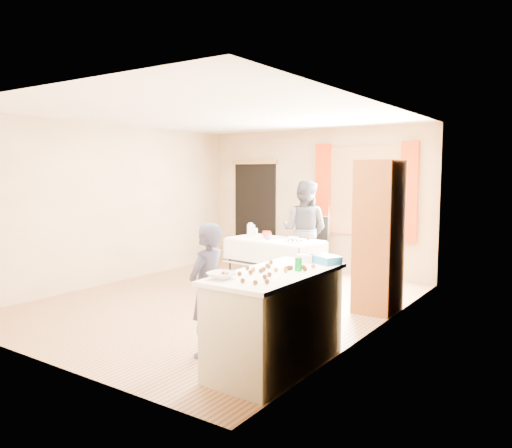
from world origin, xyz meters
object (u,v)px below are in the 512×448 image
Objects in this scene: party_table at (274,258)px; chair at (312,258)px; woman at (304,230)px; girl at (207,290)px; counter at (276,320)px; cabinet at (379,237)px.

party_table is 0.98m from chair.
woman reaches higher than chair.
woman is (-0.91, 3.65, 0.18)m from girl.
girl is 0.79× the size of woman.
woman is at bearing -72.19° from chair.
counter is 0.90× the size of woman.
chair is 4.08m from girl.
chair is (-1.64, 3.83, -0.14)m from counter.
party_table is at bearing 67.45° from woman.
counter is 4.17m from chair.
woman reaches higher than girl.
counter is at bearing 108.88° from woman.
woman reaches higher than party_table.
counter is (-0.10, -2.36, -0.54)m from cabinet.
party_table is 3.21m from girl.
girl is 3.77m from woman.
chair is at bearing 113.26° from counter.
woman is at bearing 114.93° from counter.
girl reaches higher than party_table.
chair is 0.79× the size of girl.
cabinet reaches higher than counter.
cabinet is 1.49× the size of girl.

